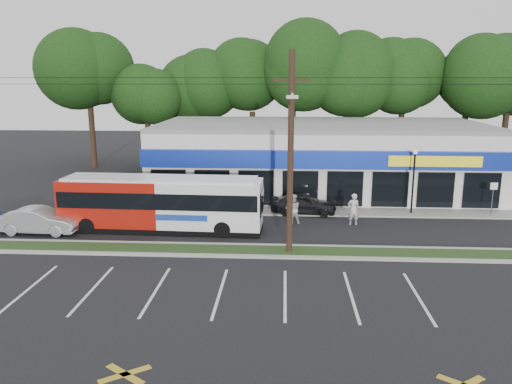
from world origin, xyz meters
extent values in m
plane|color=black|center=(0.00, 0.00, 0.00)|extent=(120.00, 120.00, 0.00)
cube|color=#243C18|center=(0.00, 1.00, 0.06)|extent=(40.00, 1.60, 0.12)
cube|color=#9E9E93|center=(0.00, 0.15, 0.07)|extent=(40.00, 0.25, 0.14)
cube|color=#9E9E93|center=(0.00, 1.85, 0.07)|extent=(40.00, 0.25, 0.14)
cube|color=#9E9E93|center=(5.00, 9.00, 0.05)|extent=(32.00, 2.20, 0.10)
cube|color=silver|center=(5.50, 16.00, 2.50)|extent=(25.00, 12.00, 5.00)
cube|color=#102796|center=(5.50, 9.75, 3.40)|extent=(25.00, 0.50, 1.20)
cube|color=black|center=(5.50, 9.94, 1.40)|extent=(24.00, 0.12, 2.40)
cube|color=yellow|center=(12.50, 9.48, 3.40)|extent=(6.00, 0.06, 0.70)
cube|color=gray|center=(5.50, 16.00, 5.15)|extent=(25.00, 12.00, 0.30)
cylinder|color=black|center=(3.00, 1.00, 5.00)|extent=(0.30, 0.30, 10.00)
cube|color=black|center=(3.00, 1.00, 8.60)|extent=(1.80, 0.12, 0.12)
cylinder|color=#59595E|center=(3.00, -0.20, 8.00)|extent=(0.10, 2.40, 0.10)
cube|color=#59595E|center=(3.00, -1.50, 7.90)|extent=(0.50, 0.25, 0.15)
cylinder|color=black|center=(0.00, 1.00, 8.70)|extent=(50.00, 0.02, 0.02)
cylinder|color=black|center=(0.00, 1.00, 8.40)|extent=(50.00, 0.02, 0.02)
cylinder|color=black|center=(11.00, 8.80, 2.00)|extent=(0.12, 0.12, 4.00)
sphere|color=silver|center=(11.00, 8.80, 4.10)|extent=(0.30, 0.30, 0.30)
cylinder|color=#59595E|center=(16.00, 8.60, 1.10)|extent=(0.06, 0.06, 2.20)
cube|color=white|center=(16.00, 8.55, 2.00)|extent=(0.45, 0.04, 0.45)
cylinder|color=black|center=(-16.00, 26.00, 2.86)|extent=(0.56, 0.56, 5.72)
sphere|color=black|center=(-16.00, 26.00, 8.45)|extent=(6.76, 6.76, 6.76)
cylinder|color=black|center=(-11.00, 26.00, 2.86)|extent=(0.56, 0.56, 5.72)
sphere|color=black|center=(-11.00, 26.00, 8.45)|extent=(6.76, 6.76, 6.76)
cylinder|color=black|center=(-6.00, 26.00, 2.86)|extent=(0.56, 0.56, 5.72)
sphere|color=black|center=(-6.00, 26.00, 8.45)|extent=(6.76, 6.76, 6.76)
cylinder|color=black|center=(-1.00, 26.00, 2.86)|extent=(0.56, 0.56, 5.72)
sphere|color=black|center=(-1.00, 26.00, 8.45)|extent=(6.76, 6.76, 6.76)
cylinder|color=black|center=(4.00, 26.00, 2.86)|extent=(0.56, 0.56, 5.72)
sphere|color=black|center=(4.00, 26.00, 8.45)|extent=(6.76, 6.76, 6.76)
cylinder|color=black|center=(9.00, 26.00, 2.86)|extent=(0.56, 0.56, 5.72)
sphere|color=black|center=(9.00, 26.00, 8.45)|extent=(6.76, 6.76, 6.76)
cylinder|color=black|center=(14.00, 26.00, 2.86)|extent=(0.56, 0.56, 5.72)
sphere|color=black|center=(14.00, 26.00, 8.45)|extent=(6.76, 6.76, 6.76)
cylinder|color=black|center=(19.00, 26.00, 2.86)|extent=(0.56, 0.56, 5.72)
sphere|color=black|center=(19.00, 26.00, 8.45)|extent=(6.76, 6.76, 6.76)
cylinder|color=black|center=(24.00, 26.00, 2.86)|extent=(0.56, 0.56, 5.72)
cube|color=#A3160C|center=(-7.28, 4.60, 1.67)|extent=(5.89, 2.63, 2.66)
cube|color=white|center=(-1.47, 4.40, 1.67)|extent=(5.89, 2.63, 2.66)
cube|color=black|center=(-4.38, 4.50, 0.19)|extent=(11.70, 2.78, 0.34)
cube|color=black|center=(-4.38, 4.50, 1.99)|extent=(11.47, 2.88, 0.92)
cube|color=black|center=(1.46, 4.29, 1.84)|extent=(0.13, 2.06, 1.36)
cube|color=#193899|center=(-2.97, 3.22, 1.11)|extent=(2.91, 0.13, 0.34)
cube|color=white|center=(-4.38, 4.50, 3.05)|extent=(11.11, 2.57, 0.17)
cylinder|color=black|center=(-8.48, 3.55, 0.46)|extent=(0.94, 0.30, 0.93)
cylinder|color=black|center=(-8.40, 5.73, 0.46)|extent=(0.94, 0.30, 0.93)
cylinder|color=black|center=(-0.70, 3.28, 0.46)|extent=(0.94, 0.30, 0.93)
cylinder|color=black|center=(-0.62, 5.46, 0.46)|extent=(0.94, 0.30, 0.93)
imported|color=black|center=(4.00, 8.50, 0.72)|extent=(4.37, 2.15, 1.43)
imported|color=#999BA0|center=(-11.21, 3.50, 0.74)|extent=(4.52, 1.70, 1.48)
imported|color=beige|center=(6.90, 6.21, 0.97)|extent=(0.74, 0.51, 1.94)
imported|color=beige|center=(3.26, 6.21, 0.92)|extent=(1.00, 0.83, 1.84)
camera|label=1|loc=(2.69, -23.11, 8.68)|focal=35.00mm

